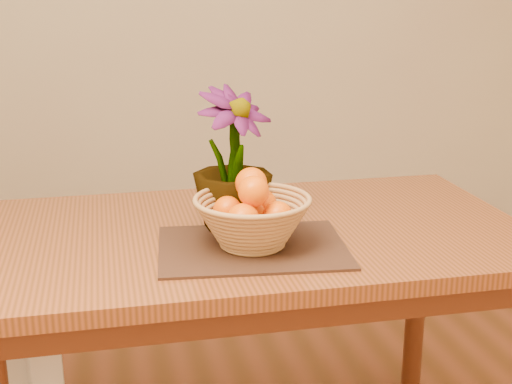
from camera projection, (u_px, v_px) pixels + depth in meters
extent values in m
cube|color=brown|center=(255.00, 236.00, 1.84)|extent=(1.40, 0.80, 0.04)
cube|color=#502512|center=(255.00, 257.00, 1.86)|extent=(1.28, 0.68, 0.08)
cylinder|color=#502512|center=(29.00, 333.00, 2.12)|extent=(0.06, 0.06, 0.71)
cylinder|color=#502512|center=(417.00, 296.00, 2.37)|extent=(0.06, 0.06, 0.71)
cube|color=#361E13|center=(252.00, 247.00, 1.69)|extent=(0.47, 0.37, 0.01)
cylinder|color=tan|center=(252.00, 245.00, 1.69)|extent=(0.14, 0.14, 0.01)
sphere|color=#E95E03|center=(252.00, 215.00, 1.67)|extent=(0.06, 0.06, 0.06)
sphere|color=#E95E03|center=(261.00, 204.00, 1.72)|extent=(0.08, 0.08, 0.08)
sphere|color=#E95E03|center=(227.00, 210.00, 1.69)|extent=(0.07, 0.07, 0.07)
sphere|color=#E95E03|center=(243.00, 220.00, 1.61)|extent=(0.08, 0.08, 0.08)
sphere|color=#E95E03|center=(278.00, 216.00, 1.65)|extent=(0.07, 0.07, 0.07)
sphere|color=#E95E03|center=(251.00, 183.00, 1.68)|extent=(0.08, 0.08, 0.08)
sphere|color=#E95E03|center=(254.00, 191.00, 1.62)|extent=(0.07, 0.07, 0.07)
imported|color=#154C15|center=(232.00, 160.00, 1.78)|extent=(0.28, 0.28, 0.36)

